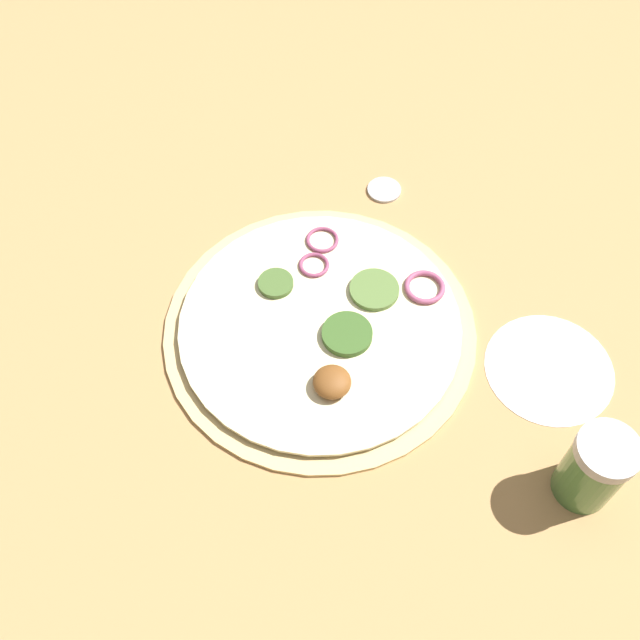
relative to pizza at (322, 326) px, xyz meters
name	(u,v)px	position (x,y,z in m)	size (l,w,h in m)	color
ground_plane	(320,330)	(0.00, 0.00, -0.01)	(3.00, 3.00, 0.00)	tan
pizza	(322,326)	(0.00, 0.00, 0.00)	(0.32, 0.32, 0.03)	#D6B77A
spice_jar	(594,468)	(0.15, 0.25, 0.04)	(0.05, 0.05, 0.09)	#4C7F42
loose_cap	(384,189)	(-0.20, 0.06, 0.00)	(0.04, 0.04, 0.01)	#B2B2B7
flour_patch	(549,369)	(0.03, 0.23, -0.01)	(0.13, 0.13, 0.00)	white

